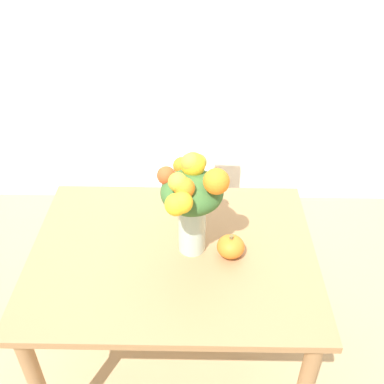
% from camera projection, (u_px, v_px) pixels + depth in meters
% --- Properties ---
extents(ground_plane, '(12.00, 12.00, 0.00)m').
position_uv_depth(ground_plane, '(177.00, 363.00, 2.20)').
color(ground_plane, tan).
extents(wall_back, '(8.00, 0.06, 2.70)m').
position_uv_depth(wall_back, '(183.00, 1.00, 2.50)').
color(wall_back, white).
rests_on(wall_back, ground_plane).
extents(dining_table, '(1.11, 0.85, 0.76)m').
position_uv_depth(dining_table, '(174.00, 272.00, 1.82)').
color(dining_table, '#9E754C').
rests_on(dining_table, ground_plane).
extents(flower_vase, '(0.25, 0.31, 0.41)m').
position_uv_depth(flower_vase, '(191.00, 197.00, 1.61)').
color(flower_vase, '#B2CCBC').
rests_on(flower_vase, dining_table).
extents(pumpkin, '(0.11, 0.11, 0.10)m').
position_uv_depth(pumpkin, '(231.00, 247.00, 1.71)').
color(pumpkin, orange).
rests_on(pumpkin, dining_table).
extents(dining_chair_near_window, '(0.43, 0.43, 0.93)m').
position_uv_depth(dining_chair_near_window, '(179.00, 186.00, 2.57)').
color(dining_chair_near_window, white).
rests_on(dining_chair_near_window, ground_plane).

